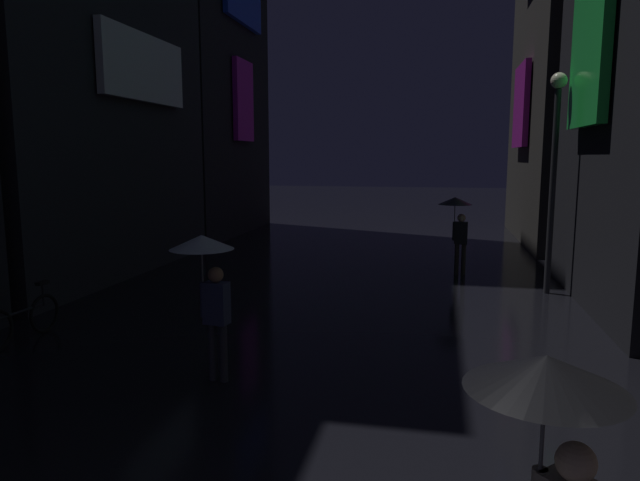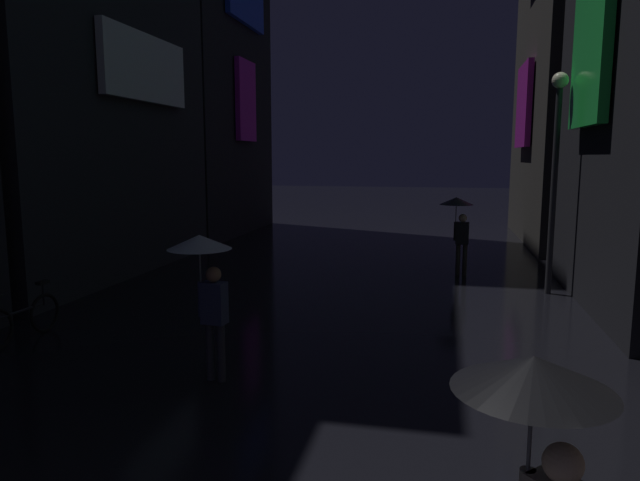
% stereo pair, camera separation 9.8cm
% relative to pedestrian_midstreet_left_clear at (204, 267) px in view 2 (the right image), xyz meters
% --- Properties ---
extents(pedestrian_midstreet_left_clear, '(0.90, 0.90, 2.12)m').
position_rel_pedestrian_midstreet_left_clear_xyz_m(pedestrian_midstreet_left_clear, '(0.00, 0.00, 0.00)').
color(pedestrian_midstreet_left_clear, '#2D2D38').
rests_on(pedestrian_midstreet_left_clear, ground).
extents(pedestrian_foreground_right_black, '(0.90, 0.90, 2.12)m').
position_rel_pedestrian_midstreet_left_clear_xyz_m(pedestrian_foreground_right_black, '(3.81, -4.19, 0.00)').
color(pedestrian_foreground_right_black, black).
rests_on(pedestrian_foreground_right_black, ground).
extents(pedestrian_midstreet_centre_black, '(0.90, 0.90, 2.12)m').
position_rel_pedestrian_midstreet_left_clear_xyz_m(pedestrian_midstreet_centre_black, '(3.66, 8.33, 0.00)').
color(pedestrian_midstreet_centre_black, '#38332D').
rests_on(pedestrian_midstreet_centre_black, ground).
extents(bicycle_parked_at_storefront, '(0.19, 1.82, 0.96)m').
position_rel_pedestrian_midstreet_left_clear_xyz_m(bicycle_parked_at_storefront, '(-3.87, 0.98, -1.28)').
color(bicycle_parked_at_storefront, black).
rests_on(bicycle_parked_at_storefront, ground).
extents(streetlamp_right_far, '(0.36, 0.36, 5.06)m').
position_rel_pedestrian_midstreet_left_clear_xyz_m(streetlamp_right_far, '(5.73, 6.61, 1.53)').
color(streetlamp_right_far, '#2D2D33').
rests_on(streetlamp_right_far, ground).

